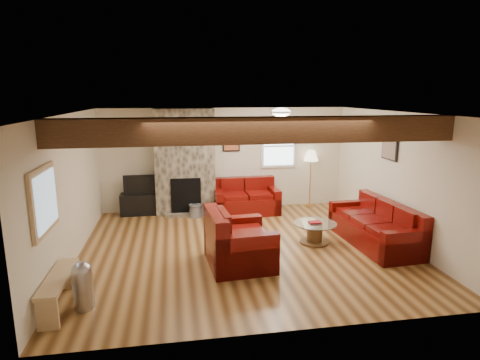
# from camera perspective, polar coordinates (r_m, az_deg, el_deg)

# --- Properties ---
(room) EXTENTS (8.00, 8.00, 8.00)m
(room) POSITION_cam_1_polar(r_m,az_deg,el_deg) (7.26, 0.66, -0.39)
(room) COLOR brown
(room) RESTS_ON ground
(floor) EXTENTS (6.00, 6.00, 0.00)m
(floor) POSITION_cam_1_polar(r_m,az_deg,el_deg) (7.63, 0.64, -9.60)
(floor) COLOR brown
(floor) RESTS_ON ground
(oak_beam) EXTENTS (6.00, 0.36, 0.38)m
(oak_beam) POSITION_cam_1_polar(r_m,az_deg,el_deg) (5.88, 2.84, 7.10)
(oak_beam) COLOR #371E10
(oak_beam) RESTS_ON room
(chimney_breast) EXTENTS (1.40, 0.67, 2.50)m
(chimney_breast) POSITION_cam_1_polar(r_m,az_deg,el_deg) (9.60, -7.86, 2.41)
(chimney_breast) COLOR #37312A
(chimney_breast) RESTS_ON floor
(back_window) EXTENTS (0.90, 0.08, 1.10)m
(back_window) POSITION_cam_1_polar(r_m,az_deg,el_deg) (10.11, 5.53, 4.84)
(back_window) COLOR silver
(back_window) RESTS_ON room
(hatch_window) EXTENTS (0.08, 1.00, 0.90)m
(hatch_window) POSITION_cam_1_polar(r_m,az_deg,el_deg) (5.90, -26.08, -2.61)
(hatch_window) COLOR tan
(hatch_window) RESTS_ON room
(ceiling_dome) EXTENTS (0.40, 0.40, 0.18)m
(ceiling_dome) POSITION_cam_1_polar(r_m,az_deg,el_deg) (8.17, 5.86, 9.38)
(ceiling_dome) COLOR white
(ceiling_dome) RESTS_ON room
(artwork_back) EXTENTS (0.42, 0.06, 0.52)m
(artwork_back) POSITION_cam_1_polar(r_m,az_deg,el_deg) (9.85, -1.25, 5.58)
(artwork_back) COLOR black
(artwork_back) RESTS_ON room
(artwork_right) EXTENTS (0.06, 0.55, 0.42)m
(artwork_right) POSITION_cam_1_polar(r_m,az_deg,el_deg) (8.47, 20.47, 4.09)
(artwork_right) COLOR black
(artwork_right) RESTS_ON room
(sofa_three) EXTENTS (1.02, 2.16, 0.82)m
(sofa_three) POSITION_cam_1_polar(r_m,az_deg,el_deg) (8.10, 18.54, -5.87)
(sofa_three) COLOR #480505
(sofa_three) RESTS_ON floor
(loveseat) EXTENTS (1.55, 0.91, 0.82)m
(loveseat) POSITION_cam_1_polar(r_m,az_deg,el_deg) (9.66, 0.85, -2.34)
(loveseat) COLOR #480505
(loveseat) RESTS_ON floor
(armchair_red) EXTENTS (1.11, 1.24, 0.95)m
(armchair_red) POSITION_cam_1_polar(r_m,az_deg,el_deg) (6.77, -0.07, -8.20)
(armchair_red) COLOR #480505
(armchair_red) RESTS_ON floor
(coffee_table) EXTENTS (0.83, 0.83, 0.43)m
(coffee_table) POSITION_cam_1_polar(r_m,az_deg,el_deg) (7.92, 10.56, -7.41)
(coffee_table) COLOR #452C16
(coffee_table) RESTS_ON floor
(tv_cabinet) EXTENTS (1.01, 0.40, 0.51)m
(tv_cabinet) POSITION_cam_1_polar(r_m,az_deg,el_deg) (9.88, -13.70, -3.31)
(tv_cabinet) COLOR black
(tv_cabinet) RESTS_ON floor
(television) EXTENTS (0.82, 0.11, 0.47)m
(television) POSITION_cam_1_polar(r_m,az_deg,el_deg) (9.76, -13.84, -0.55)
(television) COLOR black
(television) RESTS_ON tv_cabinet
(floor_lamp) EXTENTS (0.37, 0.37, 1.44)m
(floor_lamp) POSITION_cam_1_polar(r_m,az_deg,el_deg) (10.24, 10.08, 3.00)
(floor_lamp) COLOR tan
(floor_lamp) RESTS_ON floor
(pine_bench) EXTENTS (0.28, 1.20, 0.45)m
(pine_bench) POSITION_cam_1_polar(r_m,az_deg,el_deg) (6.09, -24.30, -14.29)
(pine_bench) COLOR tan
(pine_bench) RESTS_ON floor
(pedal_bin) EXTENTS (0.35, 0.35, 0.67)m
(pedal_bin) POSITION_cam_1_polar(r_m,az_deg,el_deg) (5.89, -21.46, -13.75)
(pedal_bin) COLOR #A4A4A9
(pedal_bin) RESTS_ON floor
(coal_bucket) EXTENTS (0.32, 0.32, 0.30)m
(coal_bucket) POSITION_cam_1_polar(r_m,az_deg,el_deg) (9.47, -6.38, -4.33)
(coal_bucket) COLOR gray
(coal_bucket) RESTS_ON floor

